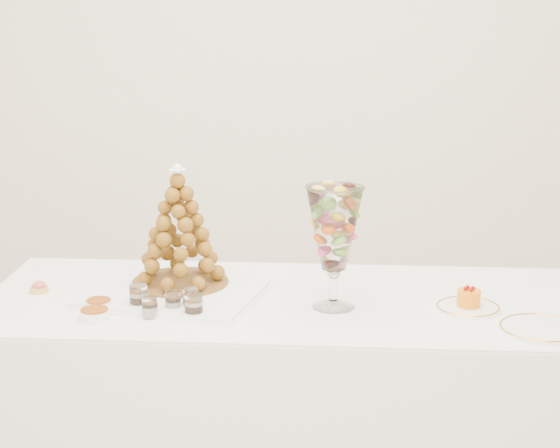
{
  "coord_description": "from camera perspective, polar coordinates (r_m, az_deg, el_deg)",
  "views": [
    {
      "loc": [
        0.17,
        -2.71,
        1.74
      ],
      "look_at": [
        0.05,
        0.22,
        0.98
      ],
      "focal_mm": 60.0,
      "sensor_mm": 36.0,
      "label": 1
    }
  ],
  "objects": [
    {
      "name": "verrine_a",
      "position": [
        2.95,
        -8.61,
        -4.42
      ],
      "size": [
        0.06,
        0.06,
        0.08
      ],
      "primitive_type": "cylinder",
      "rotation": [
        0.0,
        0.0,
        -0.07
      ],
      "color": "white",
      "rests_on": "buffet_table"
    },
    {
      "name": "macaron_vase",
      "position": [
        2.88,
        3.33,
        -0.35
      ],
      "size": [
        0.18,
        0.18,
        0.39
      ],
      "color": "white",
      "rests_on": "buffet_table"
    },
    {
      "name": "buffet_table",
      "position": [
        3.16,
        0.5,
        -11.0
      ],
      "size": [
        1.99,
        0.85,
        0.75
      ],
      "rotation": [
        0.0,
        0.0,
        -0.03
      ],
      "color": "white",
      "rests_on": "ground"
    },
    {
      "name": "croquembouche",
      "position": [
        3.08,
        -6.19,
        -0.13
      ],
      "size": [
        0.32,
        0.32,
        0.4
      ],
      "rotation": [
        0.0,
        0.0,
        0.12
      ],
      "color": "brown",
      "rests_on": "lace_tray"
    },
    {
      "name": "verrine_b",
      "position": [
        2.91,
        -6.54,
        -4.75
      ],
      "size": [
        0.05,
        0.05,
        0.07
      ],
      "primitive_type": "cylinder",
      "rotation": [
        0.0,
        0.0,
        -0.04
      ],
      "color": "white",
      "rests_on": "buffet_table"
    },
    {
      "name": "verrine_e",
      "position": [
        2.85,
        -5.29,
        -4.99
      ],
      "size": [
        0.06,
        0.06,
        0.07
      ],
      "primitive_type": "cylinder",
      "rotation": [
        0.0,
        0.0,
        0.16
      ],
      "color": "white",
      "rests_on": "buffet_table"
    },
    {
      "name": "spare_plate",
      "position": [
        2.85,
        15.57,
        -6.19
      ],
      "size": [
        0.24,
        0.24,
        0.01
      ],
      "primitive_type": "cylinder",
      "color": "white",
      "rests_on": "buffet_table"
    },
    {
      "name": "pink_tart",
      "position": [
        3.18,
        -14.47,
        -3.76
      ],
      "size": [
        0.06,
        0.06,
        0.04
      ],
      "color": "tan",
      "rests_on": "buffet_table"
    },
    {
      "name": "mousse_cake",
      "position": [
        2.98,
        11.43,
        -4.43
      ],
      "size": [
        0.07,
        0.07,
        0.06
      ],
      "color": "orange",
      "rests_on": "cake_plate"
    },
    {
      "name": "ramekin_back",
      "position": [
        2.98,
        -10.99,
        -4.85
      ],
      "size": [
        0.09,
        0.09,
        0.03
      ],
      "primitive_type": "cylinder",
      "color": "white",
      "rests_on": "buffet_table"
    },
    {
      "name": "verrine_c",
      "position": [
        2.93,
        -5.47,
        -4.57
      ],
      "size": [
        0.05,
        0.05,
        0.07
      ],
      "primitive_type": "cylinder",
      "rotation": [
        0.0,
        0.0,
        -0.03
      ],
      "color": "white",
      "rests_on": "buffet_table"
    },
    {
      "name": "ramekin_front",
      "position": [
        2.89,
        -11.23,
        -5.45
      ],
      "size": [
        0.09,
        0.09,
        0.03
      ],
      "primitive_type": "cylinder",
      "color": "white",
      "rests_on": "buffet_table"
    },
    {
      "name": "cake_plate",
      "position": [
        2.98,
        11.38,
        -5.03
      ],
      "size": [
        0.2,
        0.2,
        0.01
      ],
      "primitive_type": "cylinder",
      "color": "white",
      "rests_on": "buffet_table"
    },
    {
      "name": "verrine_d",
      "position": [
        2.87,
        -7.94,
        -5.05
      ],
      "size": [
        0.05,
        0.05,
        0.06
      ],
      "primitive_type": "cylinder",
      "rotation": [
        0.0,
        0.0,
        0.05
      ],
      "color": "white",
      "rests_on": "buffet_table"
    },
    {
      "name": "lace_tray",
      "position": [
        3.05,
        -6.59,
        -4.27
      ],
      "size": [
        0.62,
        0.53,
        0.02
      ],
      "primitive_type": "cube",
      "rotation": [
        0.0,
        0.0,
        -0.26
      ],
      "color": "white",
      "rests_on": "buffet_table"
    }
  ]
}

